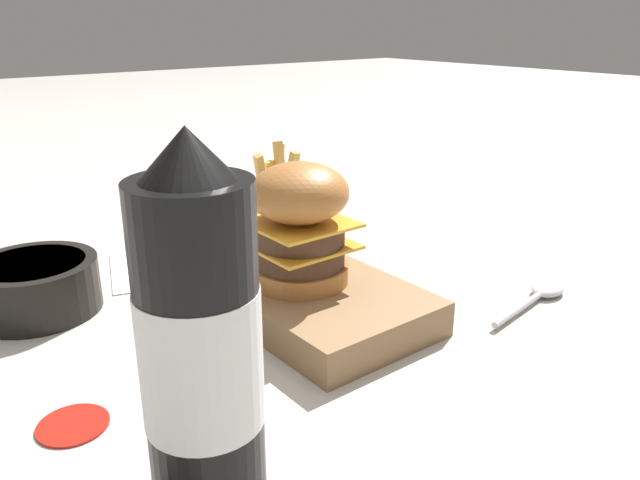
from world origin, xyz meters
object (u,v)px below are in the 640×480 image
Objects in this scene: serving_board at (320,303)px; side_bowl at (35,285)px; burger at (301,223)px; spoon at (542,292)px; fries_basket at (278,214)px; ketchup_bottle at (200,343)px.

side_bowl is at bearing -132.00° from serving_board.
serving_board is 0.08m from burger.
side_bowl is 0.54m from spoon.
serving_board is 1.53× the size of fries_basket.
ketchup_bottle is (0.17, -0.20, 0.01)m from burger.
ketchup_bottle is 1.72× the size of fries_basket.
burger reaches higher than serving_board.
ketchup_bottle reaches higher than burger.
burger is 0.28m from spoon.
serving_board is at bearing 48.00° from side_bowl.
burger is 0.27m from ketchup_bottle.
serving_board reaches higher than spoon.
burger is 0.52× the size of ketchup_bottle.
side_bowl is (-0.35, -0.01, -0.08)m from ketchup_bottle.
serving_board is 1.45× the size of spoon.
ketchup_bottle is 0.48m from fries_basket.
side_bowl is 0.89× the size of spoon.
ketchup_bottle reaches higher than fries_basket.
ketchup_bottle reaches higher than spoon.
ketchup_bottle is 1.85× the size of side_bowl.
serving_board is 0.25m from spoon.
serving_board is 0.89× the size of ketchup_bottle.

